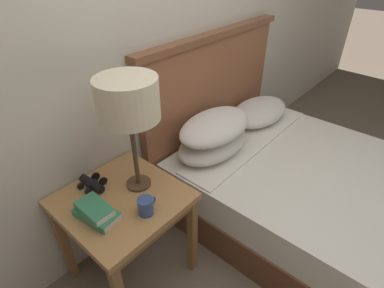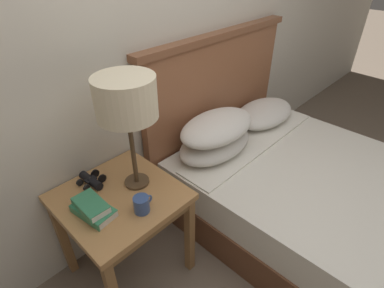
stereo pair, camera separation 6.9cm
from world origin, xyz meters
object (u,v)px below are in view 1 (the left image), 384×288
at_px(nightstand, 123,209).
at_px(book_stacked_on_top, 94,209).
at_px(bed, 303,186).
at_px(table_lamp, 128,101).
at_px(binoculars_pair, 92,184).
at_px(book_on_nightstand, 97,215).
at_px(coffee_mug, 146,206).

height_order(nightstand, book_stacked_on_top, book_stacked_on_top).
bearing_deg(nightstand, bed, -27.17).
height_order(table_lamp, binoculars_pair, table_lamp).
xyz_separation_m(nightstand, book_on_nightstand, (-0.16, -0.02, 0.10)).
xyz_separation_m(book_stacked_on_top, coffee_mug, (0.18, -0.15, -0.01)).
distance_m(bed, book_stacked_on_top, 1.41).
bearing_deg(binoculars_pair, book_stacked_on_top, -119.85).
distance_m(binoculars_pair, coffee_mug, 0.36).
bearing_deg(book_stacked_on_top, nightstand, 6.87).
relative_size(bed, table_lamp, 3.18).
relative_size(table_lamp, binoculars_pair, 3.70).
relative_size(bed, book_stacked_on_top, 10.34).
bearing_deg(table_lamp, binoculars_pair, 135.83).
height_order(book_on_nightstand, binoculars_pair, binoculars_pair).
xyz_separation_m(bed, table_lamp, (-0.96, 0.57, 0.81)).
relative_size(nightstand, binoculars_pair, 3.81).
xyz_separation_m(book_on_nightstand, coffee_mug, (0.17, -0.15, 0.02)).
bearing_deg(table_lamp, bed, -30.55).
distance_m(nightstand, table_lamp, 0.58).
bearing_deg(book_on_nightstand, binoculars_pair, 61.61).
bearing_deg(binoculars_pair, book_on_nightstand, -118.39).
relative_size(nightstand, coffee_mug, 5.96).
bearing_deg(table_lamp, book_on_nightstand, -173.27).
bearing_deg(binoculars_pair, table_lamp, -44.17).
bearing_deg(coffee_mug, bed, -19.72).
bearing_deg(coffee_mug, binoculars_pair, 100.38).
relative_size(book_on_nightstand, coffee_mug, 2.19).
distance_m(bed, book_on_nightstand, 1.39).
bearing_deg(nightstand, book_stacked_on_top, -173.13).
height_order(bed, book_stacked_on_top, bed).
height_order(book_stacked_on_top, coffee_mug, coffee_mug).
xyz_separation_m(book_on_nightstand, binoculars_pair, (0.11, 0.20, 0.00)).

